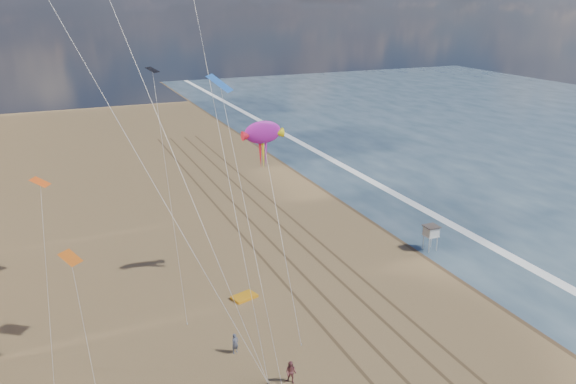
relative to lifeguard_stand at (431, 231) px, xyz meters
The scene contains 9 objects.
wet_sand 12.92m from the lifeguard_stand, 78.03° to the left, with size 260.00×260.00×0.00m, color #42301E.
foam 14.38m from the lifeguard_stand, 61.24° to the left, with size 260.00×260.00×0.00m, color white.
tracks 14.19m from the lifeguard_stand, 169.87° to the left, with size 7.68×120.00×0.01m.
lifeguard_stand is the anchor object (origin of this frame).
grounded_kite 22.17m from the lifeguard_stand, behind, with size 2.20×1.40×0.25m, color orange.
show_kite 22.41m from the lifeguard_stand, behind, with size 3.97×6.52×18.27m.
kite_flyer_a 27.14m from the lifeguard_stand, 159.17° to the right, with size 0.60×0.40×1.66m, color slate.
kite_flyer_b 27.11m from the lifeguard_stand, 147.38° to the right, with size 0.83×0.65×1.72m, color #8C474D.
small_kites 34.61m from the lifeguard_stand, 169.57° to the right, with size 13.57×14.98×12.56m.
Camera 1 is at (-19.75, -17.62, 25.89)m, focal length 35.00 mm.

